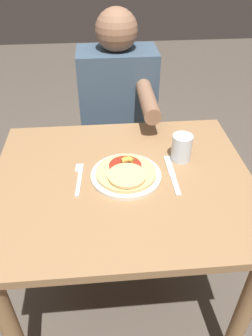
{
  "coord_description": "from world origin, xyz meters",
  "views": [
    {
      "loc": [
        -0.07,
        -0.88,
        1.45
      ],
      "look_at": [
        0.01,
        0.01,
        0.77
      ],
      "focal_mm": 35.0,
      "sensor_mm": 36.0,
      "label": 1
    }
  ],
  "objects_px": {
    "pizza": "(126,172)",
    "knife": "(172,175)",
    "plate": "(126,175)",
    "drinking_glass": "(182,148)",
    "fork": "(79,177)",
    "person_diner": "(118,108)",
    "dining_table": "(123,206)"
  },
  "relations": [
    {
      "from": "pizza",
      "to": "knife",
      "type": "height_order",
      "value": "pizza"
    },
    {
      "from": "plate",
      "to": "drinking_glass",
      "type": "relative_size",
      "value": 2.43
    },
    {
      "from": "plate",
      "to": "knife",
      "type": "bearing_deg",
      "value": -2.07
    },
    {
      "from": "fork",
      "to": "knife",
      "type": "height_order",
      "value": "same"
    },
    {
      "from": "pizza",
      "to": "fork",
      "type": "distance_m",
      "value": 0.17
    },
    {
      "from": "knife",
      "to": "person_diner",
      "type": "relative_size",
      "value": 0.19
    },
    {
      "from": "dining_table",
      "to": "drinking_glass",
      "type": "height_order",
      "value": "drinking_glass"
    },
    {
      "from": "dining_table",
      "to": "drinking_glass",
      "type": "relative_size",
      "value": 8.96
    },
    {
      "from": "knife",
      "to": "fork",
      "type": "bearing_deg",
      "value": 176.93
    },
    {
      "from": "pizza",
      "to": "knife",
      "type": "relative_size",
      "value": 0.95
    },
    {
      "from": "pizza",
      "to": "person_diner",
      "type": "xyz_separation_m",
      "value": [
        0.02,
        0.64,
        -0.08
      ]
    },
    {
      "from": "plate",
      "to": "drinking_glass",
      "type": "xyz_separation_m",
      "value": [
        0.21,
        0.09,
        0.04
      ]
    },
    {
      "from": "person_diner",
      "to": "drinking_glass",
      "type": "bearing_deg",
      "value": -70.13
    },
    {
      "from": "drinking_glass",
      "to": "plate",
      "type": "bearing_deg",
      "value": -157.08
    },
    {
      "from": "plate",
      "to": "person_diner",
      "type": "distance_m",
      "value": 0.64
    },
    {
      "from": "knife",
      "to": "plate",
      "type": "bearing_deg",
      "value": 177.93
    },
    {
      "from": "plate",
      "to": "person_diner",
      "type": "xyz_separation_m",
      "value": [
        0.02,
        0.63,
        -0.07
      ]
    },
    {
      "from": "plate",
      "to": "person_diner",
      "type": "height_order",
      "value": "person_diner"
    },
    {
      "from": "dining_table",
      "to": "person_diner",
      "type": "xyz_separation_m",
      "value": [
        0.03,
        0.64,
        0.07
      ]
    },
    {
      "from": "person_diner",
      "to": "fork",
      "type": "bearing_deg",
      "value": -106.07
    },
    {
      "from": "plate",
      "to": "dining_table",
      "type": "bearing_deg",
      "value": -142.23
    },
    {
      "from": "knife",
      "to": "dining_table",
      "type": "bearing_deg",
      "value": -178.91
    },
    {
      "from": "person_diner",
      "to": "knife",
      "type": "bearing_deg",
      "value": -77.03
    },
    {
      "from": "person_diner",
      "to": "dining_table",
      "type": "bearing_deg",
      "value": -92.48
    },
    {
      "from": "pizza",
      "to": "drinking_glass",
      "type": "distance_m",
      "value": 0.23
    },
    {
      "from": "plate",
      "to": "drinking_glass",
      "type": "height_order",
      "value": "drinking_glass"
    },
    {
      "from": "plate",
      "to": "pizza",
      "type": "xyz_separation_m",
      "value": [
        0.0,
        -0.0,
        0.02
      ]
    },
    {
      "from": "dining_table",
      "to": "person_diner",
      "type": "distance_m",
      "value": 0.65
    },
    {
      "from": "drinking_glass",
      "to": "dining_table",
      "type": "bearing_deg",
      "value": -156.18
    },
    {
      "from": "dining_table",
      "to": "drinking_glass",
      "type": "distance_m",
      "value": 0.31
    },
    {
      "from": "pizza",
      "to": "drinking_glass",
      "type": "xyz_separation_m",
      "value": [
        0.21,
        0.09,
        0.03
      ]
    },
    {
      "from": "pizza",
      "to": "person_diner",
      "type": "bearing_deg",
      "value": 88.6
    }
  ]
}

